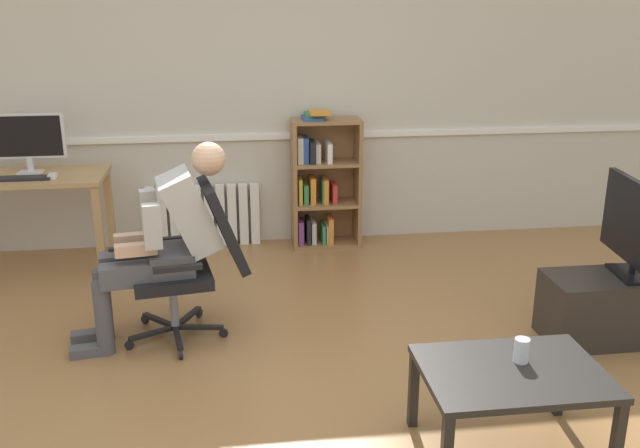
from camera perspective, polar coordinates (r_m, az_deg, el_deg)
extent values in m
plane|color=olive|center=(3.82, -0.58, -14.14)|extent=(18.00, 18.00, 0.00)
cube|color=beige|center=(5.91, -3.80, 11.35)|extent=(12.00, 0.10, 2.70)
cube|color=white|center=(5.91, -3.67, 7.14)|extent=(12.00, 0.03, 0.05)
cube|color=tan|center=(5.46, -17.52, -0.69)|extent=(0.06, 0.06, 0.72)
cube|color=tan|center=(5.94, -16.73, 0.89)|extent=(0.06, 0.06, 0.72)
cube|color=tan|center=(5.73, -23.10, 3.50)|extent=(1.22, 0.59, 0.04)
cube|color=silver|center=(5.76, -22.49, 3.91)|extent=(0.18, 0.14, 0.01)
cube|color=silver|center=(5.77, -22.51, 4.50)|extent=(0.04, 0.02, 0.10)
cube|color=silver|center=(5.73, -22.77, 6.62)|extent=(0.56, 0.02, 0.34)
cube|color=black|center=(5.72, -22.80, 6.59)|extent=(0.51, 0.00, 0.30)
cube|color=black|center=(5.58, -23.00, 3.45)|extent=(0.39, 0.12, 0.02)
cube|color=white|center=(5.54, -20.94, 3.68)|extent=(0.06, 0.10, 0.03)
cube|color=olive|center=(5.85, -2.14, 3.23)|extent=(0.03, 0.28, 1.08)
cube|color=olive|center=(5.92, 3.08, 3.40)|extent=(0.03, 0.28, 1.08)
cube|color=olive|center=(6.01, 0.30, 3.65)|extent=(0.54, 0.02, 1.08)
cube|color=olive|center=(6.03, 0.48, -1.53)|extent=(0.51, 0.28, 0.03)
cube|color=olive|center=(5.92, 0.48, 1.67)|extent=(0.51, 0.28, 0.03)
cube|color=olive|center=(5.83, 0.49, 4.99)|extent=(0.51, 0.28, 0.03)
cube|color=olive|center=(5.76, 0.50, 8.39)|extent=(0.51, 0.28, 0.03)
cube|color=#89428E|center=(5.97, -1.62, -0.58)|extent=(0.04, 0.19, 0.20)
cube|color=gold|center=(5.88, -1.66, 2.77)|extent=(0.03, 0.19, 0.21)
cube|color=beige|center=(5.78, -1.68, 6.09)|extent=(0.05, 0.19, 0.21)
cube|color=black|center=(5.96, -0.99, -0.49)|extent=(0.03, 0.19, 0.22)
cube|color=#38844C|center=(5.89, -1.21, 2.54)|extent=(0.04, 0.19, 0.16)
cube|color=#2D519E|center=(5.80, -1.23, 6.09)|extent=(0.04, 0.19, 0.21)
cube|color=beige|center=(5.99, -0.57, -0.58)|extent=(0.04, 0.19, 0.19)
cube|color=orange|center=(5.88, -0.65, 2.81)|extent=(0.04, 0.19, 0.22)
cube|color=black|center=(5.78, -0.66, 5.92)|extent=(0.05, 0.19, 0.18)
cube|color=#38844C|center=(5.99, 0.23, -0.72)|extent=(0.03, 0.19, 0.16)
cube|color=#38844C|center=(5.90, 0.31, 2.76)|extent=(0.04, 0.19, 0.20)
cube|color=beige|center=(5.80, -0.26, 5.87)|extent=(0.05, 0.19, 0.16)
cube|color=beige|center=(6.00, 0.66, -0.70)|extent=(0.05, 0.19, 0.16)
cube|color=orange|center=(5.89, 0.42, 2.77)|extent=(0.04, 0.19, 0.21)
cube|color=white|center=(5.80, 0.70, 5.88)|extent=(0.04, 0.19, 0.16)
cube|color=orange|center=(5.98, 0.80, -0.44)|extent=(0.04, 0.19, 0.22)
cube|color=red|center=(5.90, 1.12, 2.57)|extent=(0.04, 0.19, 0.16)
cube|color=#2D519E|center=(5.75, -0.65, 8.63)|extent=(0.16, 0.22, 0.02)
cube|color=#38844C|center=(5.78, -0.43, 8.92)|extent=(0.16, 0.22, 0.02)
cube|color=orange|center=(5.72, -0.05, 9.07)|extent=(0.16, 0.22, 0.02)
cube|color=white|center=(6.05, -13.59, 0.51)|extent=(0.07, 0.08, 0.53)
cube|color=white|center=(6.04, -12.68, 0.55)|extent=(0.07, 0.08, 0.53)
cube|color=white|center=(6.03, -11.76, 0.59)|extent=(0.07, 0.08, 0.53)
cube|color=white|center=(6.03, -10.84, 0.62)|extent=(0.07, 0.08, 0.53)
cube|color=white|center=(6.02, -9.93, 0.66)|extent=(0.07, 0.08, 0.53)
cube|color=white|center=(6.02, -9.01, 0.70)|extent=(0.07, 0.08, 0.53)
cube|color=white|center=(6.01, -8.08, 0.74)|extent=(0.07, 0.08, 0.53)
cube|color=white|center=(6.01, -7.16, 0.77)|extent=(0.07, 0.08, 0.53)
cube|color=white|center=(6.01, -6.24, 0.81)|extent=(0.07, 0.08, 0.53)
cube|color=white|center=(6.02, -5.32, 0.85)|extent=(0.07, 0.08, 0.53)
cube|color=black|center=(4.38, -11.50, -9.05)|extent=(0.08, 0.30, 0.02)
cylinder|color=black|center=(4.26, -11.27, -10.40)|extent=(0.03, 0.06, 0.06)
cube|color=black|center=(4.48, -9.79, -8.28)|extent=(0.30, 0.08, 0.02)
cylinder|color=black|center=(4.47, -7.86, -8.78)|extent=(0.06, 0.03, 0.06)
cube|color=black|center=(4.63, -10.73, -7.46)|extent=(0.17, 0.28, 0.02)
cylinder|color=black|center=(4.76, -9.80, -7.15)|extent=(0.05, 0.06, 0.06)
cube|color=black|center=(4.62, -12.92, -7.66)|extent=(0.24, 0.24, 0.02)
cylinder|color=black|center=(4.74, -14.06, -7.56)|extent=(0.06, 0.06, 0.06)
cube|color=black|center=(4.46, -13.47, -8.63)|extent=(0.28, 0.17, 0.02)
cylinder|color=black|center=(4.44, -15.25, -9.50)|extent=(0.06, 0.04, 0.06)
cylinder|color=gray|center=(4.44, -11.81, -6.35)|extent=(0.05, 0.05, 0.30)
cube|color=black|center=(4.37, -11.97, -4.14)|extent=(0.53, 0.53, 0.07)
cube|color=black|center=(4.30, -7.87, -0.06)|extent=(0.32, 0.47, 0.55)
cube|color=black|center=(4.57, -12.12, -1.25)|extent=(0.28, 0.09, 0.03)
cube|color=black|center=(4.08, -11.49, -3.56)|extent=(0.28, 0.09, 0.03)
cube|color=#4C4C51|center=(4.34, -12.05, -2.86)|extent=(0.31, 0.38, 0.14)
cube|color=#B2B2AD|center=(4.25, -10.56, 0.99)|extent=(0.41, 0.39, 0.52)
sphere|color=#D6A884|center=(4.19, -9.06, 5.26)|extent=(0.20, 0.20, 0.20)
cube|color=black|center=(4.29, -15.86, -1.94)|extent=(0.15, 0.06, 0.02)
cube|color=#4C4C51|center=(4.43, -14.83, -3.02)|extent=(0.43, 0.19, 0.13)
cylinder|color=#4C4C51|center=(4.53, -17.22, -6.30)|extent=(0.10, 0.10, 0.46)
cube|color=#4C4C51|center=(4.62, -18.24, -8.64)|extent=(0.23, 0.12, 0.06)
cube|color=#4C4C51|center=(4.25, -14.72, -3.95)|extent=(0.43, 0.19, 0.13)
cylinder|color=#4C4C51|center=(4.35, -17.22, -7.35)|extent=(0.10, 0.10, 0.46)
cube|color=#4C4C51|center=(4.44, -18.29, -9.77)|extent=(0.23, 0.12, 0.06)
cube|color=#B2B2AD|center=(4.40, -13.76, 1.06)|extent=(0.11, 0.09, 0.26)
cube|color=#D6A884|center=(4.38, -14.87, -1.19)|extent=(0.25, 0.11, 0.07)
cube|color=#B2B2AD|center=(4.09, -13.50, -0.19)|extent=(0.11, 0.09, 0.26)
cube|color=#D6A884|center=(4.20, -14.76, -2.02)|extent=(0.25, 0.11, 0.07)
cube|color=#2D2823|center=(4.75, 23.70, -6.18)|extent=(1.02, 0.40, 0.41)
cube|color=black|center=(4.67, 24.03, -3.74)|extent=(0.23, 0.34, 0.02)
cylinder|color=black|center=(4.66, 24.09, -3.34)|extent=(0.04, 0.04, 0.05)
cube|color=black|center=(4.58, 24.52, -0.12)|extent=(0.13, 0.89, 0.50)
cube|color=black|center=(3.41, 23.02, -16.07)|extent=(0.04, 0.04, 0.40)
cube|color=black|center=(3.80, 18.98, -11.83)|extent=(0.04, 0.04, 0.40)
cube|color=black|center=(3.55, 7.62, -13.20)|extent=(0.04, 0.04, 0.40)
cube|color=black|center=(3.34, 15.42, -11.59)|extent=(0.82, 0.60, 0.03)
cylinder|color=silver|center=(3.38, 16.09, -9.85)|extent=(0.07, 0.07, 0.12)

